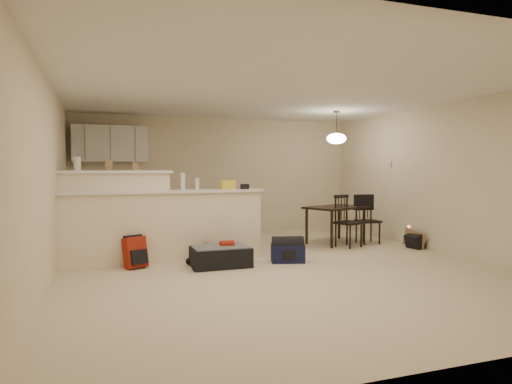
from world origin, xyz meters
name	(u,v)px	position (x,y,z in m)	size (l,w,h in m)	color
room	(279,180)	(0.00, 0.00, 1.25)	(7.00, 7.02, 2.50)	beige
breakfast_bar	(147,222)	(-1.76, 0.98, 0.61)	(3.08, 0.58, 1.39)	#F7E8C7
upper_cabinets	(110,144)	(-2.20, 3.32, 1.90)	(1.40, 0.34, 0.70)	white
kitchen_counter	(122,218)	(-2.00, 3.19, 0.45)	(1.80, 0.60, 0.90)	white
thermostat	(390,164)	(2.98, 1.55, 1.50)	(0.02, 0.12, 0.12)	beige
jar	(77,164)	(-2.73, 1.12, 1.49)	(0.10, 0.10, 0.20)	silver
cereal_box	(109,165)	(-2.28, 1.12, 1.47)	(0.10, 0.07, 0.16)	olive
small_box	(135,166)	(-1.91, 1.12, 1.45)	(0.08, 0.06, 0.12)	olive
bottle_a	(183,182)	(-1.22, 0.90, 1.22)	(0.07, 0.07, 0.26)	silver
bottle_b	(197,184)	(-0.99, 0.90, 1.18)	(0.06, 0.06, 0.18)	silver
bag_lump	(228,185)	(-0.51, 0.90, 1.16)	(0.22, 0.18, 0.14)	olive
pouch	(245,187)	(-0.22, 0.90, 1.13)	(0.12, 0.10, 0.08)	olive
dining_table	(336,211)	(1.81, 1.57, 0.62)	(1.32, 1.12, 0.70)	black
pendant_lamp	(336,138)	(1.81, 1.57, 1.99)	(0.36, 0.36, 0.62)	brown
dining_chair_near	(349,221)	(1.81, 1.11, 0.47)	(0.41, 0.39, 0.94)	black
dining_chair_far	(368,220)	(2.37, 1.34, 0.45)	(0.39, 0.38, 0.90)	black
suitcase	(221,257)	(-0.79, 0.29, 0.14)	(0.83, 0.54, 0.28)	black
red_backpack	(135,253)	(-1.96, 0.61, 0.22)	(0.29, 0.18, 0.44)	maroon
navy_duffel	(288,253)	(0.25, 0.25, 0.13)	(0.49, 0.27, 0.27)	#121639
black_daypack	(415,241)	(2.85, 0.59, 0.13)	(0.29, 0.20, 0.26)	black
cardboard_sheet	(414,239)	(2.85, 0.61, 0.16)	(0.42, 0.02, 0.32)	olive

